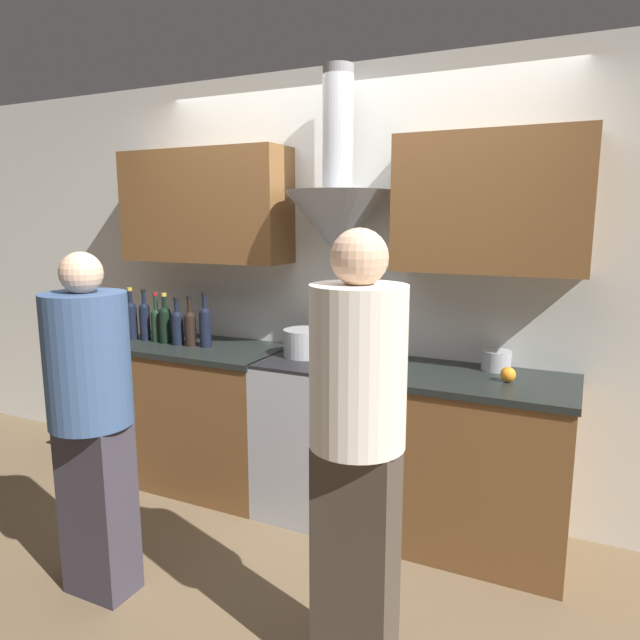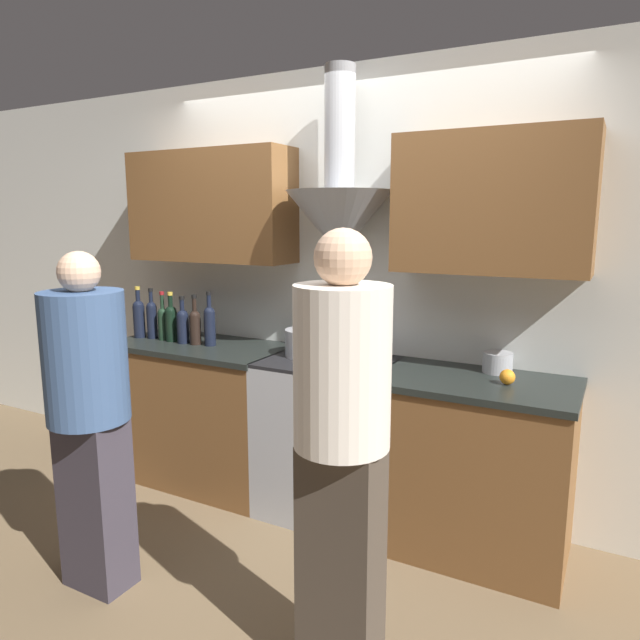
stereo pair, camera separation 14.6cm
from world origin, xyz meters
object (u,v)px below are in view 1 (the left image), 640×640
Objects in this scene: wine_bottle_6 at (205,325)px; stock_pot at (305,343)px; wine_bottle_2 at (156,323)px; person_foreground_right at (357,443)px; wine_bottle_0 at (131,318)px; wine_bottle_3 at (165,323)px; orange_fruit at (508,374)px; wine_bottle_4 at (177,325)px; wine_bottle_5 at (190,326)px; saucepan at (496,360)px; wine_bottle_1 at (145,319)px; stove_range at (327,436)px; mixing_bowl at (356,356)px; person_foreground_left at (91,414)px.

wine_bottle_6 is 0.69m from stock_pot.
stock_pot is (1.07, 0.06, -0.05)m from wine_bottle_2.
wine_bottle_0 is at bearing 152.72° from person_foreground_right.
wine_bottle_3 reaches higher than orange_fruit.
wine_bottle_4 reaches higher than orange_fruit.
wine_bottle_5 is at bearing -2.17° from wine_bottle_2.
orange_fruit is at bearing -66.85° from saucepan.
wine_bottle_3 is (0.18, -0.01, -0.01)m from wine_bottle_1.
wine_bottle_6 is (0.31, 0.02, 0.01)m from wine_bottle_3.
stock_pot is (1.17, 0.06, -0.06)m from wine_bottle_1.
wine_bottle_4 is (-1.04, -0.04, 0.58)m from stove_range.
wine_bottle_0 is at bearing 179.98° from wine_bottle_4.
wine_bottle_4 is 1.21m from mixing_bowl.
person_foreground_left reaches higher than wine_bottle_2.
wine_bottle_2 is (0.20, 0.02, -0.02)m from wine_bottle_0.
mixing_bowl is at bearing 2.27° from wine_bottle_2.
mixing_bowl is at bearing 176.61° from orange_fruit.
stock_pot is at bearing 2.72° from wine_bottle_1.
wine_bottle_0 is at bearing -177.32° from mixing_bowl.
saucepan reaches higher than stove_range.
person_foreground_left is at bearing -69.81° from wine_bottle_4.
person_foreground_left is at bearing -178.41° from person_foreground_right.
wine_bottle_4 is at bearing -5.82° from wine_bottle_2.
person_foreground_right is (1.85, -1.07, -0.11)m from wine_bottle_2.
wine_bottle_5 is (-0.95, -0.03, 0.58)m from stove_range.
person_foreground_right reaches higher than wine_bottle_1.
stock_pot reaches higher than mixing_bowl.
wine_bottle_3 is 1.32m from mixing_bowl.
wine_bottle_6 is 0.20× the size of person_foreground_right.
wine_bottle_1 reaches higher than stock_pot.
wine_bottle_5 is at bearing -178.02° from stove_range.
wine_bottle_2 is at bearing -0.42° from wine_bottle_1.
wine_bottle_5 reaches higher than saucepan.
person_foreground_right is at bearing -67.98° from mixing_bowl.
person_foreground_right is (1.46, -1.08, -0.13)m from wine_bottle_6.
wine_bottle_2 is 0.39m from wine_bottle_6.
wine_bottle_3 is 0.19× the size of person_foreground_right.
wine_bottle_1 is 1.05× the size of wine_bottle_2.
saucepan is (1.75, 0.20, -0.09)m from wine_bottle_6.
orange_fruit reaches higher than stove_range.
wine_bottle_6 is at bearing 1.12° from wine_bottle_2.
mixing_bowl is at bearing 2.09° from wine_bottle_1.
wine_bottle_6 is 2.24× the size of saucepan.
person_foreground_left is (0.40, -1.09, -0.18)m from wine_bottle_4.
wine_bottle_4 reaches higher than stock_pot.
stove_range is 2.66× the size of wine_bottle_0.
stock_pot is (0.88, 0.08, -0.05)m from wine_bottle_4.
stock_pot is 3.39× the size of orange_fruit.
wine_bottle_4 is 4.08× the size of orange_fruit.
wine_bottle_2 reaches higher than stove_range.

